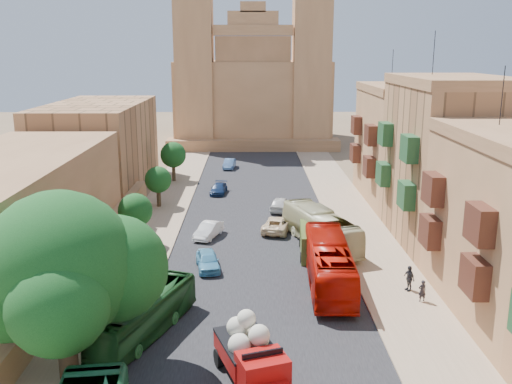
{
  "coord_description": "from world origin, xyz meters",
  "views": [
    {
      "loc": [
        -0.49,
        -21.38,
        15.78
      ],
      "look_at": [
        0.0,
        26.0,
        4.0
      ],
      "focal_mm": 40.0,
      "sensor_mm": 36.0,
      "label": 1
    }
  ],
  "objects_px": {
    "street_tree_c": "(158,180)",
    "car_white_b": "(280,204)",
    "ficus_tree": "(62,271)",
    "bus_green_north": "(145,315)",
    "street_tree_b": "(135,211)",
    "red_truck": "(253,357)",
    "olive_pickup": "(315,242)",
    "pedestrian_c": "(409,278)",
    "pedestrian_a": "(422,291)",
    "car_white_a": "(209,230)",
    "bus_red_east": "(329,263)",
    "car_blue_b": "(229,164)",
    "car_cream": "(277,224)",
    "street_tree_a": "(97,252)",
    "car_blue_a": "(208,260)",
    "bus_cream_east": "(320,228)",
    "church": "(253,88)",
    "street_tree_d": "(173,155)",
    "car_dkblue": "(219,189)"
  },
  "relations": [
    {
      "from": "street_tree_c",
      "to": "red_truck",
      "type": "distance_m",
      "value": 34.29
    },
    {
      "from": "red_truck",
      "to": "olive_pickup",
      "type": "relative_size",
      "value": 1.21
    },
    {
      "from": "olive_pickup",
      "to": "car_cream",
      "type": "height_order",
      "value": "olive_pickup"
    },
    {
      "from": "street_tree_a",
      "to": "ficus_tree",
      "type": "bearing_deg",
      "value": -85.82
    },
    {
      "from": "street_tree_a",
      "to": "pedestrian_a",
      "type": "xyz_separation_m",
      "value": [
        20.58,
        0.58,
        -2.94
      ]
    },
    {
      "from": "red_truck",
      "to": "car_blue_b",
      "type": "xyz_separation_m",
      "value": [
        -2.95,
        52.45,
        -0.92
      ]
    },
    {
      "from": "red_truck",
      "to": "car_cream",
      "type": "xyz_separation_m",
      "value": [
        2.33,
        24.33,
        -0.91
      ]
    },
    {
      "from": "car_blue_a",
      "to": "car_white_b",
      "type": "bearing_deg",
      "value": 58.69
    },
    {
      "from": "street_tree_b",
      "to": "street_tree_d",
      "type": "xyz_separation_m",
      "value": [
        0.0,
        24.0,
        0.34
      ]
    },
    {
      "from": "ficus_tree",
      "to": "red_truck",
      "type": "distance_m",
      "value": 9.93
    },
    {
      "from": "bus_red_east",
      "to": "pedestrian_a",
      "type": "relative_size",
      "value": 7.79
    },
    {
      "from": "bus_green_north",
      "to": "car_blue_a",
      "type": "xyz_separation_m",
      "value": [
        2.83,
        10.08,
        -0.58
      ]
    },
    {
      "from": "ficus_tree",
      "to": "bus_green_north",
      "type": "bearing_deg",
      "value": 55.83
    },
    {
      "from": "bus_red_east",
      "to": "olive_pickup",
      "type": "bearing_deg",
      "value": -85.04
    },
    {
      "from": "street_tree_a",
      "to": "car_white_b",
      "type": "relative_size",
      "value": 1.33
    },
    {
      "from": "car_blue_a",
      "to": "car_white_a",
      "type": "xyz_separation_m",
      "value": [
        -0.45,
        7.4,
        -0.02
      ]
    },
    {
      "from": "bus_red_east",
      "to": "pedestrian_c",
      "type": "distance_m",
      "value": 5.44
    },
    {
      "from": "street_tree_a",
      "to": "bus_red_east",
      "type": "distance_m",
      "value": 15.4
    },
    {
      "from": "car_white_b",
      "to": "olive_pickup",
      "type": "bearing_deg",
      "value": 112.72
    },
    {
      "from": "car_white_b",
      "to": "car_blue_b",
      "type": "bearing_deg",
      "value": -60.97
    },
    {
      "from": "red_truck",
      "to": "ficus_tree",
      "type": "bearing_deg",
      "value": 174.31
    },
    {
      "from": "street_tree_b",
      "to": "street_tree_c",
      "type": "relative_size",
      "value": 1.04
    },
    {
      "from": "street_tree_b",
      "to": "bus_green_north",
      "type": "relative_size",
      "value": 0.49
    },
    {
      "from": "bus_red_east",
      "to": "street_tree_a",
      "type": "bearing_deg",
      "value": 14.99
    },
    {
      "from": "bus_cream_east",
      "to": "car_blue_b",
      "type": "height_order",
      "value": "bus_cream_east"
    },
    {
      "from": "bus_red_east",
      "to": "car_white_a",
      "type": "distance_m",
      "value": 13.85
    },
    {
      "from": "red_truck",
      "to": "car_cream",
      "type": "relative_size",
      "value": 1.36
    },
    {
      "from": "car_white_b",
      "to": "pedestrian_c",
      "type": "relative_size",
      "value": 2.32
    },
    {
      "from": "street_tree_b",
      "to": "olive_pickup",
      "type": "relative_size",
      "value": 0.82
    },
    {
      "from": "car_white_a",
      "to": "car_blue_b",
      "type": "relative_size",
      "value": 1.0
    },
    {
      "from": "street_tree_c",
      "to": "olive_pickup",
      "type": "relative_size",
      "value": 0.79
    },
    {
      "from": "street_tree_c",
      "to": "car_dkblue",
      "type": "relative_size",
      "value": 1.07
    },
    {
      "from": "street_tree_b",
      "to": "pedestrian_c",
      "type": "bearing_deg",
      "value": -25.59
    },
    {
      "from": "pedestrian_c",
      "to": "church",
      "type": "bearing_deg",
      "value": 166.94
    },
    {
      "from": "car_white_b",
      "to": "car_blue_a",
      "type": "bearing_deg",
      "value": 82.14
    },
    {
      "from": "street_tree_a",
      "to": "olive_pickup",
      "type": "bearing_deg",
      "value": 32.61
    },
    {
      "from": "street_tree_c",
      "to": "car_white_b",
      "type": "height_order",
      "value": "street_tree_c"
    },
    {
      "from": "street_tree_b",
      "to": "car_white_a",
      "type": "height_order",
      "value": "street_tree_b"
    },
    {
      "from": "church",
      "to": "olive_pickup",
      "type": "bearing_deg",
      "value": -85.38
    },
    {
      "from": "car_white_b",
      "to": "bus_cream_east",
      "type": "bearing_deg",
      "value": 118.11
    },
    {
      "from": "street_tree_b",
      "to": "bus_cream_east",
      "type": "height_order",
      "value": "street_tree_b"
    },
    {
      "from": "red_truck",
      "to": "bus_red_east",
      "type": "bearing_deg",
      "value": 66.57
    },
    {
      "from": "pedestrian_c",
      "to": "pedestrian_a",
      "type": "bearing_deg",
      "value": -9.59
    },
    {
      "from": "street_tree_a",
      "to": "car_white_a",
      "type": "bearing_deg",
      "value": 66.89
    },
    {
      "from": "ficus_tree",
      "to": "street_tree_a",
      "type": "xyz_separation_m",
      "value": [
        -0.58,
        7.99,
        -1.95
      ]
    },
    {
      "from": "car_white_b",
      "to": "street_tree_d",
      "type": "bearing_deg",
      "value": -34.08
    },
    {
      "from": "car_white_a",
      "to": "car_cream",
      "type": "bearing_deg",
      "value": 33.69
    },
    {
      "from": "car_white_a",
      "to": "bus_green_north",
      "type": "bearing_deg",
      "value": -79.37
    },
    {
      "from": "bus_red_east",
      "to": "bus_cream_east",
      "type": "distance_m",
      "value": 8.33
    },
    {
      "from": "red_truck",
      "to": "olive_pickup",
      "type": "height_order",
      "value": "red_truck"
    }
  ]
}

